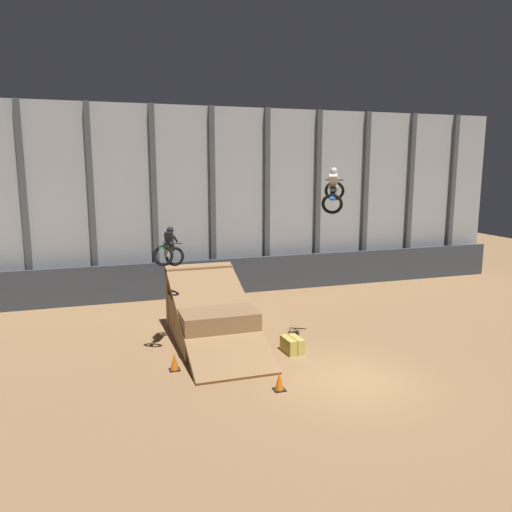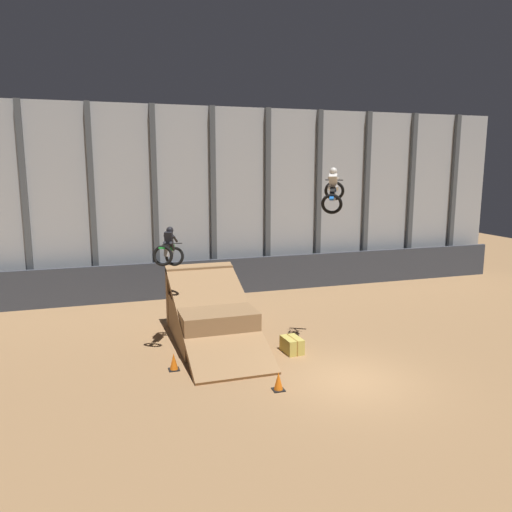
% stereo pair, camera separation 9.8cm
% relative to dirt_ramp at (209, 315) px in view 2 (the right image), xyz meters
% --- Properties ---
extents(ground_plane, '(60.00, 60.00, 0.00)m').
position_rel_dirt_ramp_xyz_m(ground_plane, '(3.37, -5.42, -0.89)').
color(ground_plane, '#9E754C').
extents(arena_back_wall, '(32.00, 0.40, 9.79)m').
position_rel_dirt_ramp_xyz_m(arena_back_wall, '(3.37, 7.33, 4.00)').
color(arena_back_wall, '#ADB2B7').
rests_on(arena_back_wall, ground_plane).
extents(lower_barrier, '(31.36, 0.20, 1.91)m').
position_rel_dirt_ramp_xyz_m(lower_barrier, '(3.37, 6.41, 0.06)').
color(lower_barrier, '#383D47').
rests_on(lower_barrier, ground_plane).
extents(dirt_ramp, '(2.85, 6.53, 2.69)m').
position_rel_dirt_ramp_xyz_m(dirt_ramp, '(0.00, 0.00, 0.00)').
color(dirt_ramp, '#966F48').
rests_on(dirt_ramp, ground_plane).
extents(rider_bike_left_air, '(1.35, 1.78, 1.57)m').
position_rel_dirt_ramp_xyz_m(rider_bike_left_air, '(-1.63, -0.85, 2.86)').
color(rider_bike_left_air, black).
extents(rider_bike_right_air, '(1.45, 1.82, 1.63)m').
position_rel_dirt_ramp_xyz_m(rider_bike_right_air, '(3.92, -2.73, 4.96)').
color(rider_bike_right_air, black).
extents(traffic_cone_near_ramp, '(0.36, 0.36, 0.58)m').
position_rel_dirt_ramp_xyz_m(traffic_cone_near_ramp, '(-1.86, -2.88, -0.61)').
color(traffic_cone_near_ramp, black).
rests_on(traffic_cone_near_ramp, ground_plane).
extents(traffic_cone_arena_edge, '(0.36, 0.36, 0.58)m').
position_rel_dirt_ramp_xyz_m(traffic_cone_arena_edge, '(0.94, -5.39, -0.61)').
color(traffic_cone_arena_edge, black).
rests_on(traffic_cone_arena_edge, ground_plane).
extents(hay_bale_trackside, '(0.66, 0.94, 0.57)m').
position_rel_dirt_ramp_xyz_m(hay_bale_trackside, '(2.50, -2.58, -0.61)').
color(hay_bale_trackside, '#CCB751').
rests_on(hay_bale_trackside, ground_plane).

